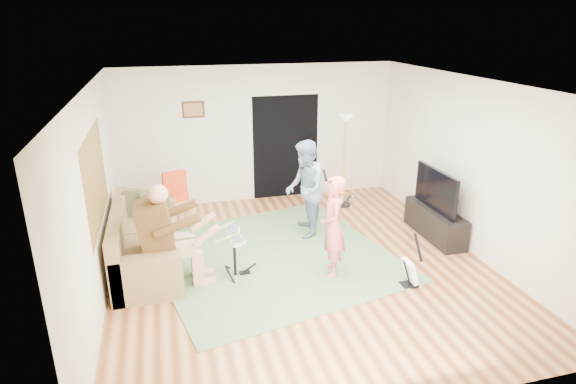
{
  "coord_description": "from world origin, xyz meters",
  "views": [
    {
      "loc": [
        -1.84,
        -6.21,
        3.52
      ],
      "look_at": [
        -0.11,
        0.3,
        1.08
      ],
      "focal_mm": 30.0,
      "sensor_mm": 36.0,
      "label": 1
    }
  ],
  "objects_px": {
    "guitarist": "(305,189)",
    "torchiere_lamp": "(345,145)",
    "television": "(436,190)",
    "drum_kit": "(235,257)",
    "tv_cabinet": "(435,223)",
    "singer": "(333,227)",
    "dining_chair": "(180,210)",
    "guitar_spare": "(411,271)",
    "sofa": "(141,247)"
  },
  "relations": [
    {
      "from": "drum_kit",
      "to": "guitarist",
      "type": "distance_m",
      "value": 1.83
    },
    {
      "from": "sofa",
      "to": "torchiere_lamp",
      "type": "height_order",
      "value": "torchiere_lamp"
    },
    {
      "from": "guitar_spare",
      "to": "drum_kit",
      "type": "bearing_deg",
      "value": 158.58
    },
    {
      "from": "singer",
      "to": "dining_chair",
      "type": "bearing_deg",
      "value": -124.91
    },
    {
      "from": "singer",
      "to": "guitarist",
      "type": "distance_m",
      "value": 1.39
    },
    {
      "from": "drum_kit",
      "to": "torchiere_lamp",
      "type": "distance_m",
      "value": 3.48
    },
    {
      "from": "drum_kit",
      "to": "television",
      "type": "distance_m",
      "value": 3.52
    },
    {
      "from": "television",
      "to": "drum_kit",
      "type": "bearing_deg",
      "value": -172.33
    },
    {
      "from": "guitarist",
      "to": "guitar_spare",
      "type": "height_order",
      "value": "guitarist"
    },
    {
      "from": "sofa",
      "to": "dining_chair",
      "type": "height_order",
      "value": "dining_chair"
    },
    {
      "from": "drum_kit",
      "to": "dining_chair",
      "type": "height_order",
      "value": "dining_chair"
    },
    {
      "from": "guitarist",
      "to": "torchiere_lamp",
      "type": "bearing_deg",
      "value": 145.98
    },
    {
      "from": "drum_kit",
      "to": "singer",
      "type": "relative_size",
      "value": 0.46
    },
    {
      "from": "singer",
      "to": "tv_cabinet",
      "type": "height_order",
      "value": "singer"
    },
    {
      "from": "television",
      "to": "sofa",
      "type": "bearing_deg",
      "value": 177.77
    },
    {
      "from": "torchiere_lamp",
      "to": "tv_cabinet",
      "type": "height_order",
      "value": "torchiere_lamp"
    },
    {
      "from": "tv_cabinet",
      "to": "guitarist",
      "type": "bearing_deg",
      "value": 163.58
    },
    {
      "from": "dining_chair",
      "to": "television",
      "type": "xyz_separation_m",
      "value": [
        4.11,
        -1.39,
        0.48
      ]
    },
    {
      "from": "sofa",
      "to": "tv_cabinet",
      "type": "xyz_separation_m",
      "value": [
        4.8,
        -0.19,
        -0.05
      ]
    },
    {
      "from": "drum_kit",
      "to": "television",
      "type": "height_order",
      "value": "television"
    },
    {
      "from": "guitarist",
      "to": "guitar_spare",
      "type": "bearing_deg",
      "value": 35.92
    },
    {
      "from": "singer",
      "to": "dining_chair",
      "type": "relative_size",
      "value": 1.44
    },
    {
      "from": "singer",
      "to": "drum_kit",
      "type": "bearing_deg",
      "value": -90.39
    },
    {
      "from": "tv_cabinet",
      "to": "television",
      "type": "height_order",
      "value": "television"
    },
    {
      "from": "guitarist",
      "to": "television",
      "type": "height_order",
      "value": "guitarist"
    },
    {
      "from": "dining_chair",
      "to": "drum_kit",
      "type": "bearing_deg",
      "value": -87.45
    },
    {
      "from": "sofa",
      "to": "drum_kit",
      "type": "xyz_separation_m",
      "value": [
        1.3,
        -0.65,
        -0.01
      ]
    },
    {
      "from": "drum_kit",
      "to": "guitarist",
      "type": "relative_size",
      "value": 0.41
    },
    {
      "from": "singer",
      "to": "guitar_spare",
      "type": "distance_m",
      "value": 1.23
    },
    {
      "from": "torchiere_lamp",
      "to": "sofa",
      "type": "bearing_deg",
      "value": -157.48
    },
    {
      "from": "torchiere_lamp",
      "to": "tv_cabinet",
      "type": "bearing_deg",
      "value": -60.66
    },
    {
      "from": "singer",
      "to": "torchiere_lamp",
      "type": "height_order",
      "value": "torchiere_lamp"
    },
    {
      "from": "drum_kit",
      "to": "tv_cabinet",
      "type": "bearing_deg",
      "value": 7.56
    },
    {
      "from": "drum_kit",
      "to": "torchiere_lamp",
      "type": "relative_size",
      "value": 0.38
    },
    {
      "from": "drum_kit",
      "to": "torchiere_lamp",
      "type": "bearing_deg",
      "value": 41.63
    },
    {
      "from": "dining_chair",
      "to": "television",
      "type": "height_order",
      "value": "television"
    },
    {
      "from": "singer",
      "to": "guitar_spare",
      "type": "relative_size",
      "value": 1.85
    },
    {
      "from": "torchiere_lamp",
      "to": "dining_chair",
      "type": "bearing_deg",
      "value": -173.2
    },
    {
      "from": "guitar_spare",
      "to": "torchiere_lamp",
      "type": "relative_size",
      "value": 0.45
    },
    {
      "from": "guitarist",
      "to": "tv_cabinet",
      "type": "bearing_deg",
      "value": 84.48
    },
    {
      "from": "sofa",
      "to": "guitar_spare",
      "type": "xyz_separation_m",
      "value": [
        3.61,
        -1.55,
        -0.07
      ]
    },
    {
      "from": "guitarist",
      "to": "dining_chair",
      "type": "bearing_deg",
      "value": -99.59
    },
    {
      "from": "television",
      "to": "guitar_spare",
      "type": "bearing_deg",
      "value": -129.91
    },
    {
      "from": "sofa",
      "to": "guitarist",
      "type": "xyz_separation_m",
      "value": [
        2.67,
        0.44,
        0.52
      ]
    },
    {
      "from": "sofa",
      "to": "dining_chair",
      "type": "distance_m",
      "value": 1.36
    },
    {
      "from": "sofa",
      "to": "television",
      "type": "distance_m",
      "value": 4.79
    },
    {
      "from": "drum_kit",
      "to": "guitar_spare",
      "type": "distance_m",
      "value": 2.48
    },
    {
      "from": "guitarist",
      "to": "television",
      "type": "distance_m",
      "value": 2.17
    },
    {
      "from": "singer",
      "to": "television",
      "type": "xyz_separation_m",
      "value": [
        2.08,
        0.76,
        0.11
      ]
    },
    {
      "from": "drum_kit",
      "to": "dining_chair",
      "type": "xyz_separation_m",
      "value": [
        -0.66,
        1.85,
        0.07
      ]
    }
  ]
}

